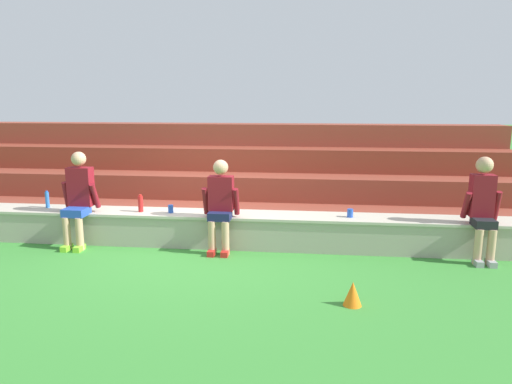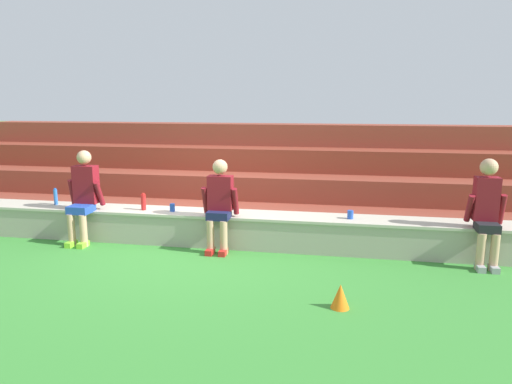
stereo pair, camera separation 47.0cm
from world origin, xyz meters
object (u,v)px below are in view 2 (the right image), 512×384
at_px(person_far_left, 84,194).
at_px(person_left_of_center, 219,202).
at_px(sports_cone, 340,296).
at_px(water_bottle_center_gap, 56,197).
at_px(water_bottle_near_right, 143,202).
at_px(plastic_cup_left_end, 172,208).
at_px(plastic_cup_middle, 350,215).
at_px(person_center, 487,209).

bearing_deg(person_far_left, person_left_of_center, -1.01).
bearing_deg(sports_cone, person_left_of_center, 136.63).
height_order(water_bottle_center_gap, water_bottle_near_right, water_bottle_center_gap).
bearing_deg(person_left_of_center, sports_cone, -43.37).
xyz_separation_m(plastic_cup_left_end, sports_cone, (2.62, -1.93, -0.43)).
bearing_deg(person_left_of_center, plastic_cup_left_end, 163.56).
bearing_deg(water_bottle_center_gap, plastic_cup_left_end, -3.13).
height_order(person_far_left, sports_cone, person_far_left).
bearing_deg(plastic_cup_middle, plastic_cup_left_end, -179.21).
distance_m(person_left_of_center, plastic_cup_left_end, 0.88).
bearing_deg(water_bottle_near_right, water_bottle_center_gap, 176.29).
height_order(person_left_of_center, plastic_cup_left_end, person_left_of_center).
height_order(person_center, plastic_cup_middle, person_center).
bearing_deg(water_bottle_center_gap, sports_cone, -23.52).
distance_m(person_far_left, plastic_cup_left_end, 1.41).
relative_size(plastic_cup_middle, sports_cone, 0.45).
bearing_deg(person_far_left, sports_cone, -23.38).
bearing_deg(sports_cone, water_bottle_center_gap, 156.48).
height_order(person_far_left, person_left_of_center, person_far_left).
bearing_deg(water_bottle_near_right, person_left_of_center, -10.98).
relative_size(water_bottle_center_gap, plastic_cup_left_end, 2.26).
xyz_separation_m(person_center, water_bottle_center_gap, (-6.60, 0.32, -0.14)).
height_order(water_bottle_center_gap, plastic_cup_middle, water_bottle_center_gap).
bearing_deg(water_bottle_center_gap, person_far_left, -24.33).
xyz_separation_m(person_left_of_center, plastic_cup_left_end, (-0.83, 0.24, -0.17)).
distance_m(person_left_of_center, person_center, 3.68).
relative_size(person_far_left, sports_cone, 5.32).
bearing_deg(plastic_cup_left_end, person_left_of_center, -16.44).
distance_m(water_bottle_center_gap, sports_cone, 5.15).
xyz_separation_m(person_center, water_bottle_near_right, (-4.99, 0.22, -0.15)).
bearing_deg(person_center, water_bottle_center_gap, 177.21).
xyz_separation_m(person_far_left, person_left_of_center, (2.21, -0.04, -0.04)).
distance_m(person_left_of_center, sports_cone, 2.53).
bearing_deg(water_bottle_center_gap, plastic_cup_middle, -0.91).
distance_m(water_bottle_near_right, sports_cone, 3.69).
height_order(person_left_of_center, sports_cone, person_left_of_center).
relative_size(water_bottle_near_right, plastic_cup_middle, 2.20).
bearing_deg(water_bottle_near_right, person_center, -2.49).
height_order(plastic_cup_left_end, plastic_cup_middle, plastic_cup_middle).
relative_size(water_bottle_center_gap, water_bottle_near_right, 1.02).
height_order(water_bottle_near_right, plastic_cup_middle, water_bottle_near_right).
xyz_separation_m(person_far_left, water_bottle_center_gap, (-0.71, 0.32, -0.14)).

